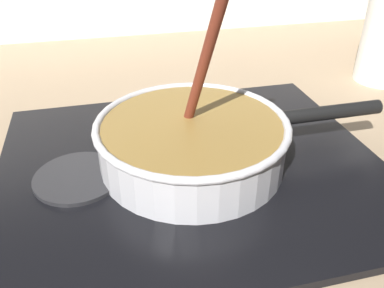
{
  "coord_description": "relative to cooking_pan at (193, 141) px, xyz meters",
  "views": [
    {
      "loc": [
        -0.08,
        -0.4,
        0.35
      ],
      "look_at": [
        0.04,
        0.07,
        0.05
      ],
      "focal_mm": 37.44,
      "sensor_mm": 36.0,
      "label": 1
    }
  ],
  "objects": [
    {
      "name": "hob_plate",
      "position": [
        -0.0,
        -0.0,
        -0.04
      ],
      "size": [
        0.56,
        0.48,
        0.01
      ],
      "primitive_type": "cube",
      "color": "black",
      "rests_on": "ground"
    },
    {
      "name": "burner_ring",
      "position": [
        -0.0,
        -0.0,
        -0.03
      ],
      "size": [
        0.18,
        0.18,
        0.01
      ],
      "primitive_type": "torus",
      "color": "#592D0C",
      "rests_on": "hob_plate"
    },
    {
      "name": "cooking_pan",
      "position": [
        0.0,
        0.0,
        0.0
      ],
      "size": [
        0.44,
        0.28,
        0.29
      ],
      "color": "silver",
      "rests_on": "hob_plate"
    },
    {
      "name": "ground",
      "position": [
        -0.04,
        -0.07,
        -0.07
      ],
      "size": [
        2.4,
        1.6,
        0.04
      ],
      "primitive_type": "cube",
      "color": "#9E8466"
    },
    {
      "name": "spare_burner",
      "position": [
        -0.17,
        -0.0,
        -0.04
      ],
      "size": [
        0.12,
        0.12,
        0.01
      ],
      "primitive_type": "cylinder",
      "color": "#262628",
      "rests_on": "hob_plate"
    }
  ]
}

